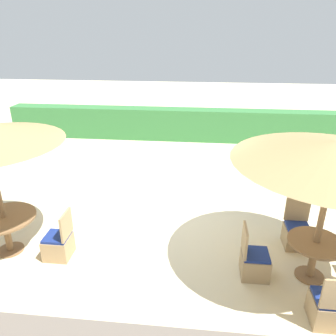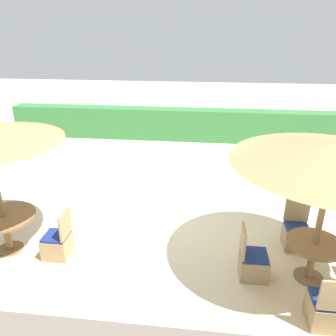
# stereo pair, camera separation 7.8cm
# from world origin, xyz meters

# --- Properties ---
(ground_plane) EXTENTS (40.00, 40.00, 0.00)m
(ground_plane) POSITION_xyz_m (0.00, 0.00, 0.00)
(ground_plane) COLOR beige
(hedge_row) EXTENTS (13.00, 0.70, 1.16)m
(hedge_row) POSITION_xyz_m (0.00, 5.53, 0.58)
(hedge_row) COLOR #387A3D
(hedge_row) RESTS_ON ground_plane
(round_table_front_left) EXTENTS (1.13, 1.13, 0.74)m
(round_table_front_left) POSITION_xyz_m (-2.78, -1.59, 0.59)
(round_table_front_left) COLOR olive
(round_table_front_left) RESTS_ON ground_plane
(patio_chair_front_left_east) EXTENTS (0.46, 0.46, 0.93)m
(patio_chair_front_left_east) POSITION_xyz_m (-1.77, -1.65, 0.26)
(patio_chair_front_left_east) COLOR tan
(patio_chair_front_left_east) RESTS_ON ground_plane
(parasol_front_right) EXTENTS (2.98, 2.98, 2.42)m
(parasol_front_right) POSITION_xyz_m (2.67, -1.73, 2.25)
(parasol_front_right) COLOR olive
(parasol_front_right) RESTS_ON ground_plane
(round_table_front_right) EXTENTS (0.91, 0.91, 0.71)m
(round_table_front_right) POSITION_xyz_m (2.67, -1.73, 0.53)
(round_table_front_right) COLOR olive
(round_table_front_right) RESTS_ON ground_plane
(patio_chair_front_right_south) EXTENTS (0.46, 0.46, 0.93)m
(patio_chair_front_right_south) POSITION_xyz_m (2.62, -2.68, 0.26)
(patio_chair_front_right_south) COLOR tan
(patio_chair_front_right_south) RESTS_ON ground_plane
(patio_chair_front_right_west) EXTENTS (0.46, 0.46, 0.93)m
(patio_chair_front_right_west) POSITION_xyz_m (1.71, -1.79, 0.26)
(patio_chair_front_right_west) COLOR tan
(patio_chair_front_right_west) RESTS_ON ground_plane
(patio_chair_front_right_north) EXTENTS (0.46, 0.46, 0.93)m
(patio_chair_front_right_north) POSITION_xyz_m (2.64, -0.85, 0.26)
(patio_chair_front_right_north) COLOR tan
(patio_chair_front_right_north) RESTS_ON ground_plane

